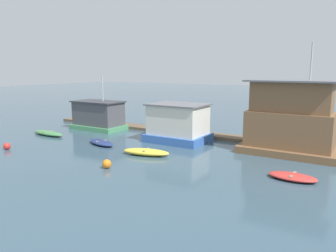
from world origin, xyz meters
The scene contains 13 objects.
ground_plane centered at (0.00, 0.00, 0.00)m, with size 200.00×200.00×0.00m, color #385160.
dock_walkway centered at (0.00, 2.84, 0.15)m, with size 33.80×1.85×0.30m, color brown.
houseboat_green centered at (-9.55, 0.37, 1.45)m, with size 5.59×3.26×5.51m.
houseboat_blue centered at (0.67, -0.40, 1.60)m, with size 5.15×3.92×3.33m.
houseboat_brown centered at (9.86, 0.41, 2.47)m, with size 7.09×4.12×8.18m.
dinghy_green centered at (-11.30, -4.73, 0.22)m, with size 4.25×1.39×0.43m.
dinghy_navy centered at (-4.15, -4.99, 0.19)m, with size 3.35×2.05×0.37m.
dinghy_yellow centered at (1.04, -5.74, 0.24)m, with size 3.78×2.04×0.48m.
dinghy_red centered at (11.42, -5.71, 0.18)m, with size 2.77×1.47×0.36m.
mooring_post_far_right centered at (7.98, 1.66, 0.68)m, with size 0.30×0.30×1.35m, color #846B4C.
mooring_post_near_left centered at (-9.56, 1.66, 0.75)m, with size 0.21×0.21×1.50m, color brown.
buoy_orange centered at (0.79, -9.72, 0.29)m, with size 0.58×0.58×0.58m, color orange.
buoy_red centered at (-9.34, -10.19, 0.28)m, with size 0.55×0.55×0.55m, color red.
Camera 1 is at (14.87, -24.88, 6.32)m, focal length 35.00 mm.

